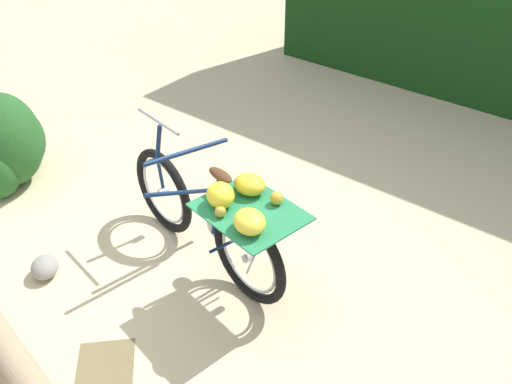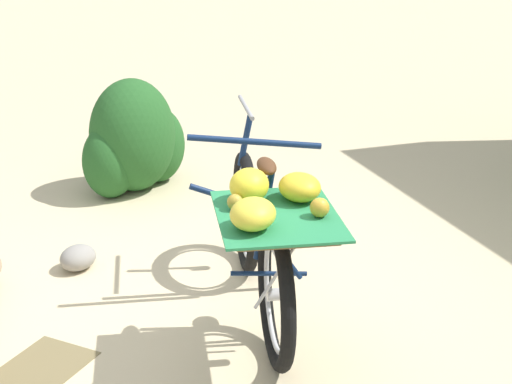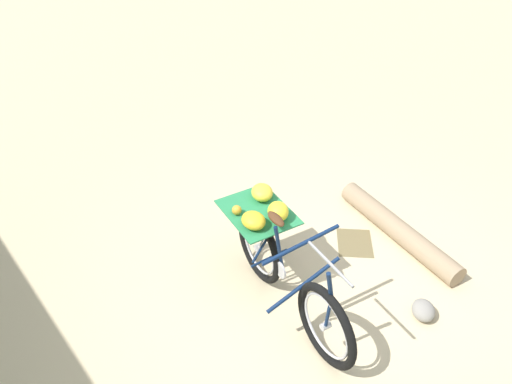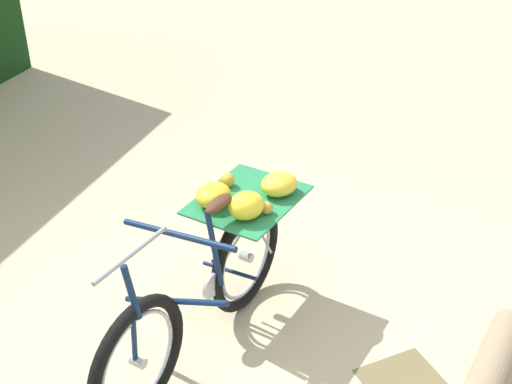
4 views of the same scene
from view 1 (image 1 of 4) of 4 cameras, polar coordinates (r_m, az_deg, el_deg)
The scene contains 6 objects.
ground_plane at distance 4.50m, azimuth -7.47°, elevation -6.94°, with size 60.00×60.00×0.00m, color beige.
bicycle at distance 4.12m, azimuth -4.51°, elevation -2.46°, with size 1.64×1.25×1.03m.
fallen_log at distance 3.86m, azimuth -22.24°, elevation -17.14°, with size 0.22×0.22×1.62m, color #9E8466.
shrub_cluster at distance 5.62m, azimuth -23.70°, elevation 4.40°, with size 0.92×0.63×0.88m.
path_stone at distance 4.59m, azimuth -20.46°, elevation -7.07°, with size 0.24×0.20×0.15m, color gray.
leaf_litter_patch at distance 3.91m, azimuth -14.92°, elevation -16.71°, with size 0.44×0.36×0.01m, color olive.
Camera 1 is at (3.34, 0.16, 3.02)m, focal length 39.82 mm.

